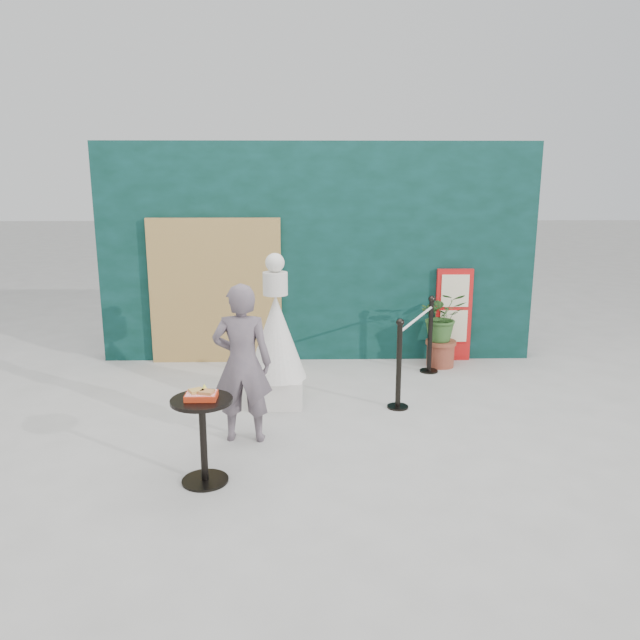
% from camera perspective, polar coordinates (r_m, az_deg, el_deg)
% --- Properties ---
extents(ground, '(60.00, 60.00, 0.00)m').
position_cam_1_polar(ground, '(6.07, 0.23, -11.87)').
color(ground, '#ADAAA5').
rests_on(ground, ground).
extents(back_wall, '(6.00, 0.30, 3.00)m').
position_cam_1_polar(back_wall, '(8.71, -0.25, 6.15)').
color(back_wall, black).
rests_on(back_wall, ground).
extents(bamboo_fence, '(1.80, 0.08, 2.00)m').
position_cam_1_polar(bamboo_fence, '(8.67, -9.52, 2.59)').
color(bamboo_fence, tan).
rests_on(bamboo_fence, ground).
extents(woman, '(0.59, 0.40, 1.57)m').
position_cam_1_polar(woman, '(6.09, -7.11, -3.95)').
color(woman, '#685961').
rests_on(woman, ground).
extents(menu_board, '(0.50, 0.07, 1.30)m').
position_cam_1_polar(menu_board, '(8.90, 12.10, 0.44)').
color(menu_board, red).
rests_on(menu_board, ground).
extents(statue, '(0.68, 0.68, 1.73)m').
position_cam_1_polar(statue, '(7.04, -4.02, -2.17)').
color(statue, silver).
rests_on(statue, ground).
extents(cafe_table, '(0.52, 0.52, 0.75)m').
position_cam_1_polar(cafe_table, '(5.40, -10.67, -9.61)').
color(cafe_table, black).
rests_on(cafe_table, ground).
extents(food_basket, '(0.26, 0.19, 0.11)m').
position_cam_1_polar(food_basket, '(5.30, -10.78, -6.71)').
color(food_basket, red).
rests_on(food_basket, cafe_table).
extents(planter, '(0.61, 0.53, 1.04)m').
position_cam_1_polar(planter, '(8.58, 11.07, -0.30)').
color(planter, brown).
rests_on(planter, ground).
extents(stanchion_barrier, '(0.84, 1.54, 1.03)m').
position_cam_1_polar(stanchion_barrier, '(7.66, 8.76, -2.68)').
color(stanchion_barrier, black).
rests_on(stanchion_barrier, ground).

